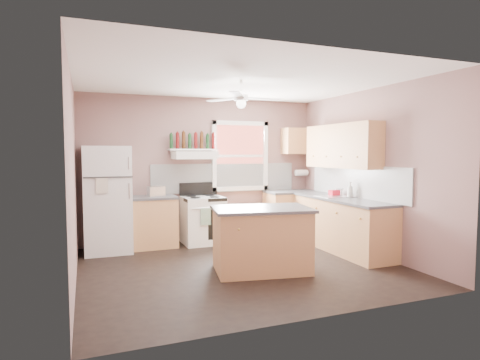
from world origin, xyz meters
name	(u,v)px	position (x,y,z in m)	size (l,w,h in m)	color
floor	(241,266)	(0.00, 0.00, 0.00)	(4.50, 4.50, 0.00)	black
ceiling	(241,80)	(0.00, 0.00, 2.70)	(4.50, 4.50, 0.00)	white
wall_back	(203,169)	(0.00, 2.02, 1.35)	(4.50, 0.05, 2.70)	#7D5B56
wall_right	(369,172)	(2.27, 0.00, 1.35)	(0.05, 4.00, 2.70)	#7D5B56
wall_left	(71,178)	(-2.27, 0.00, 1.35)	(0.05, 4.00, 2.70)	#7D5B56
backsplash_back	(225,178)	(0.45, 1.99, 1.18)	(2.90, 0.03, 0.55)	white
backsplash_right	(356,181)	(2.23, 0.30, 1.18)	(0.03, 2.60, 0.55)	white
window_view	(240,156)	(0.75, 1.98, 1.60)	(1.00, 0.02, 1.20)	brown
window_frame	(240,156)	(0.75, 1.96, 1.60)	(1.16, 0.07, 1.36)	white
refrigerator	(108,199)	(-1.76, 1.61, 0.89)	(0.75, 0.73, 1.78)	white
base_cabinet_left	(150,223)	(-1.06, 1.70, 0.43)	(0.90, 0.60, 0.86)	tan
counter_left	(150,197)	(-1.06, 1.70, 0.88)	(0.92, 0.62, 0.04)	#414143
toaster	(156,191)	(-0.96, 1.62, 0.99)	(0.28, 0.16, 0.18)	silver
stove	(203,220)	(-0.11, 1.64, 0.43)	(0.72, 0.64, 0.86)	white
range_hood	(195,155)	(-0.23, 1.75, 1.62)	(0.78, 0.50, 0.14)	white
bottle_shelf	(193,150)	(-0.23, 1.87, 1.72)	(0.90, 0.26, 0.03)	white
cart	(246,222)	(0.79, 1.75, 0.33)	(0.66, 0.44, 0.66)	tan
base_cabinet_corner	(291,214)	(1.75, 1.70, 0.43)	(1.00, 0.60, 0.86)	tan
base_cabinet_right	(341,225)	(1.95, 0.30, 0.43)	(0.60, 2.20, 0.86)	tan
counter_corner	(291,192)	(1.75, 1.70, 0.88)	(1.02, 0.62, 0.04)	#414143
counter_right	(341,199)	(1.94, 0.30, 0.88)	(0.62, 2.22, 0.04)	#414143
sink	(334,197)	(1.94, 0.50, 0.90)	(0.55, 0.45, 0.03)	silver
faucet	(342,192)	(2.10, 0.50, 0.97)	(0.03, 0.03, 0.14)	silver
upper_cabinet_right	(342,146)	(2.08, 0.50, 1.78)	(0.33, 1.80, 0.76)	tan
upper_cabinet_corner	(297,141)	(1.95, 1.83, 1.90)	(0.60, 0.33, 0.52)	tan
paper_towel	(301,173)	(2.07, 1.86, 1.25)	(0.12, 0.12, 0.26)	white
island	(261,241)	(0.19, -0.31, 0.43)	(1.28, 0.81, 0.86)	tan
island_top	(262,209)	(0.19, -0.31, 0.88)	(1.35, 0.88, 0.04)	#414143
ceiling_fan_hub	(241,98)	(0.00, 0.00, 2.45)	(0.20, 0.20, 0.08)	white
soap_bottle	(350,190)	(2.12, 0.29, 1.03)	(0.10, 0.10, 0.26)	silver
red_caddy	(334,193)	(2.04, 0.64, 0.95)	(0.18, 0.12, 0.10)	red
wine_bottles	(193,141)	(-0.23, 1.87, 1.88)	(0.86, 0.06, 0.31)	#143819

